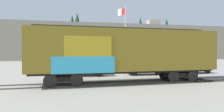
# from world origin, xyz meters

# --- Properties ---
(ground_plane) EXTENTS (260.00, 260.00, 0.00)m
(ground_plane) POSITION_xyz_m (0.00, 0.00, 0.00)
(ground_plane) COLOR gray
(track) EXTENTS (60.02, 3.97, 0.08)m
(track) POSITION_xyz_m (1.41, 0.04, 0.04)
(track) COLOR #4C4742
(track) RESTS_ON ground_plane
(freight_car) EXTENTS (14.13, 3.51, 4.23)m
(freight_car) POSITION_xyz_m (0.35, -0.00, 2.41)
(freight_car) COLOR olive
(freight_car) RESTS_ON ground_plane
(flagpole) EXTENTS (0.77, 1.35, 8.29)m
(flagpole) POSITION_xyz_m (3.12, 10.05, 5.33)
(flagpole) COLOR silver
(flagpole) RESTS_ON ground_plane
(hillside) EXTENTS (151.93, 42.72, 15.24)m
(hillside) POSITION_xyz_m (-0.01, 62.72, 5.43)
(hillside) COLOR gray
(hillside) RESTS_ON ground_plane
(parked_car_silver) EXTENTS (4.14, 2.23, 1.73)m
(parked_car_silver) POSITION_xyz_m (-2.37, 5.12, 0.86)
(parked_car_silver) COLOR #B7BABF
(parked_car_silver) RESTS_ON ground_plane
(parked_car_tan) EXTENTS (4.37, 2.25, 1.65)m
(parked_car_tan) POSITION_xyz_m (3.98, 4.80, 0.84)
(parked_car_tan) COLOR #9E8966
(parked_car_tan) RESTS_ON ground_plane
(parked_car_green) EXTENTS (4.32, 2.31, 1.69)m
(parked_car_green) POSITION_xyz_m (9.40, 4.87, 0.85)
(parked_car_green) COLOR #1E5933
(parked_car_green) RESTS_ON ground_plane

